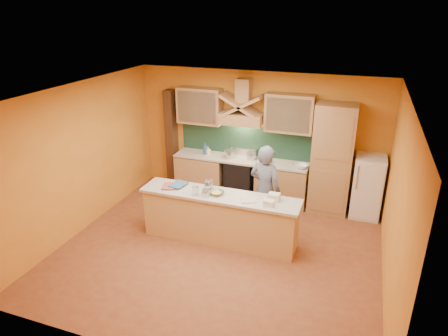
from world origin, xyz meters
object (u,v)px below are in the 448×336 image
(stove, at_px, (240,178))
(mixing_bowl, at_px, (216,193))
(kitchen_scale, at_px, (206,194))
(fridge, at_px, (367,187))
(person, at_px, (265,190))

(stove, bearing_deg, mixing_bowl, -85.52)
(mixing_bowl, bearing_deg, kitchen_scale, -137.78)
(fridge, bearing_deg, kitchen_scale, -142.70)
(stove, bearing_deg, kitchen_scale, -90.01)
(person, distance_m, kitchen_scale, 1.17)
(person, distance_m, mixing_bowl, 0.97)
(stove, distance_m, kitchen_scale, 2.13)
(stove, distance_m, person, 1.62)
(stove, bearing_deg, person, -55.68)
(person, bearing_deg, fridge, -129.23)
(person, relative_size, kitchen_scale, 15.20)
(person, height_order, mixing_bowl, person)
(fridge, distance_m, mixing_bowl, 3.21)
(mixing_bowl, bearing_deg, person, 40.87)
(person, relative_size, mixing_bowl, 6.83)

